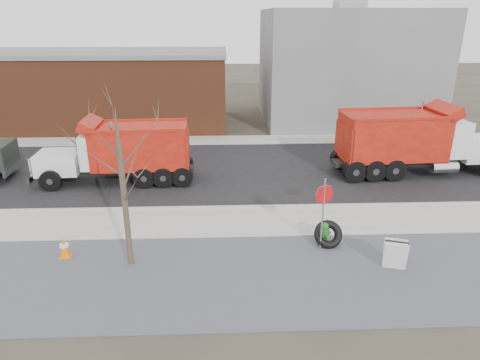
{
  "coord_description": "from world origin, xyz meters",
  "views": [
    {
      "loc": [
        -0.13,
        -14.7,
        7.51
      ],
      "look_at": [
        0.48,
        1.21,
        1.4
      ],
      "focal_mm": 32.0,
      "sensor_mm": 36.0,
      "label": 1
    }
  ],
  "objects_px": {
    "fire_hydrant": "(324,235)",
    "stop_sign": "(324,202)",
    "dump_truck_red_b": "(122,150)",
    "truck_tire": "(328,234)",
    "dump_truck_red_a": "(413,139)",
    "sandwich_board": "(395,255)"
  },
  "relations": [
    {
      "from": "dump_truck_red_a",
      "to": "fire_hydrant",
      "type": "bearing_deg",
      "value": -133.72
    },
    {
      "from": "truck_tire",
      "to": "dump_truck_red_b",
      "type": "relative_size",
      "value": 0.14
    },
    {
      "from": "fire_hydrant",
      "to": "dump_truck_red_a",
      "type": "bearing_deg",
      "value": 25.36
    },
    {
      "from": "truck_tire",
      "to": "stop_sign",
      "type": "height_order",
      "value": "stop_sign"
    },
    {
      "from": "stop_sign",
      "to": "dump_truck_red_b",
      "type": "xyz_separation_m",
      "value": [
        -8.08,
        6.76,
        -0.19
      ]
    },
    {
      "from": "fire_hydrant",
      "to": "truck_tire",
      "type": "height_order",
      "value": "truck_tire"
    },
    {
      "from": "dump_truck_red_b",
      "to": "sandwich_board",
      "type": "bearing_deg",
      "value": 138.98
    },
    {
      "from": "stop_sign",
      "to": "dump_truck_red_b",
      "type": "relative_size",
      "value": 0.35
    },
    {
      "from": "dump_truck_red_a",
      "to": "dump_truck_red_b",
      "type": "xyz_separation_m",
      "value": [
        -14.26,
        -0.71,
        -0.18
      ]
    },
    {
      "from": "stop_sign",
      "to": "dump_truck_red_b",
      "type": "height_order",
      "value": "dump_truck_red_b"
    },
    {
      "from": "dump_truck_red_a",
      "to": "dump_truck_red_b",
      "type": "bearing_deg",
      "value": 178.84
    },
    {
      "from": "fire_hydrant",
      "to": "stop_sign",
      "type": "relative_size",
      "value": 0.34
    },
    {
      "from": "sandwich_board",
      "to": "dump_truck_red_a",
      "type": "height_order",
      "value": "dump_truck_red_a"
    },
    {
      "from": "stop_sign",
      "to": "fire_hydrant",
      "type": "bearing_deg",
      "value": 55.33
    },
    {
      "from": "fire_hydrant",
      "to": "dump_truck_red_b",
      "type": "relative_size",
      "value": 0.12
    },
    {
      "from": "stop_sign",
      "to": "sandwich_board",
      "type": "height_order",
      "value": "stop_sign"
    },
    {
      "from": "stop_sign",
      "to": "dump_truck_red_b",
      "type": "bearing_deg",
      "value": 141.39
    },
    {
      "from": "truck_tire",
      "to": "stop_sign",
      "type": "xyz_separation_m",
      "value": [
        -0.31,
        -0.24,
        1.34
      ]
    },
    {
      "from": "truck_tire",
      "to": "dump_truck_red_a",
      "type": "height_order",
      "value": "dump_truck_red_a"
    },
    {
      "from": "sandwich_board",
      "to": "dump_truck_red_b",
      "type": "xyz_separation_m",
      "value": [
        -10.14,
        8.09,
        1.08
      ]
    },
    {
      "from": "truck_tire",
      "to": "dump_truck_red_a",
      "type": "bearing_deg",
      "value": 50.94
    },
    {
      "from": "fire_hydrant",
      "to": "sandwich_board",
      "type": "relative_size",
      "value": 0.9
    }
  ]
}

